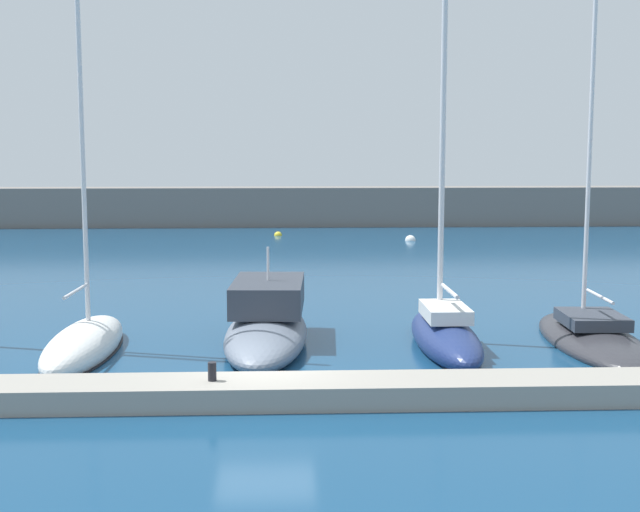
% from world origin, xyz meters
% --- Properties ---
extents(ground_plane, '(120.74, 120.74, 0.00)m').
position_xyz_m(ground_plane, '(0.00, 0.00, 0.00)').
color(ground_plane, navy).
extents(dock_pier, '(46.22, 1.62, 0.57)m').
position_xyz_m(dock_pier, '(0.00, -1.31, 0.28)').
color(dock_pier, gray).
rests_on(dock_pier, ground_plane).
extents(breakwater_seawall, '(108.67, 3.00, 2.99)m').
position_xyz_m(breakwater_seawall, '(0.00, 44.93, 1.49)').
color(breakwater_seawall, slate).
rests_on(breakwater_seawall, ground_plane).
extents(sailboat_white_fourth, '(1.98, 6.45, 13.17)m').
position_xyz_m(sailboat_white_fourth, '(-5.32, 3.69, 0.35)').
color(sailboat_white_fourth, white).
rests_on(sailboat_white_fourth, ground_plane).
extents(motorboat_slate_fifth, '(2.86, 8.20, 3.20)m').
position_xyz_m(motorboat_slate_fifth, '(-0.04, 4.85, 0.62)').
color(motorboat_slate_fifth, slate).
rests_on(motorboat_slate_fifth, ground_plane).
extents(sailboat_navy_sixth, '(1.76, 6.66, 11.65)m').
position_xyz_m(sailboat_navy_sixth, '(5.28, 3.97, 0.52)').
color(sailboat_navy_sixth, navy).
rests_on(sailboat_navy_sixth, ground_plane).
extents(sailboat_charcoal_seventh, '(2.89, 7.74, 14.27)m').
position_xyz_m(sailboat_charcoal_seventh, '(9.91, 4.43, 0.22)').
color(sailboat_charcoal_seventh, '#2D2D33').
rests_on(sailboat_charcoal_seventh, ground_plane).
extents(mooring_buoy_yellow, '(0.54, 0.54, 0.54)m').
position_xyz_m(mooring_buoy_yellow, '(0.11, 37.57, 0.00)').
color(mooring_buoy_yellow, yellow).
rests_on(mooring_buoy_yellow, ground_plane).
extents(mooring_buoy_white, '(0.70, 0.70, 0.70)m').
position_xyz_m(mooring_buoy_white, '(8.74, 33.95, 0.00)').
color(mooring_buoy_white, white).
rests_on(mooring_buoy_white, ground_plane).
extents(dock_bollard, '(0.20, 0.20, 0.44)m').
position_xyz_m(dock_bollard, '(-1.20, -1.31, 0.79)').
color(dock_bollard, black).
rests_on(dock_bollard, dock_pier).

